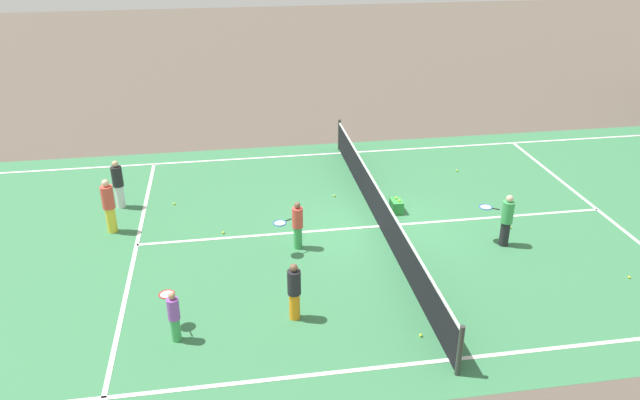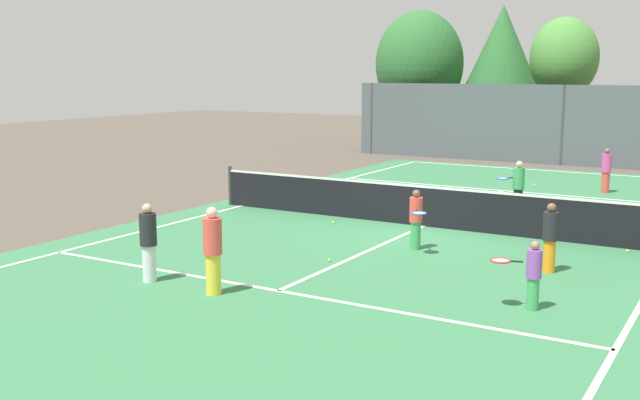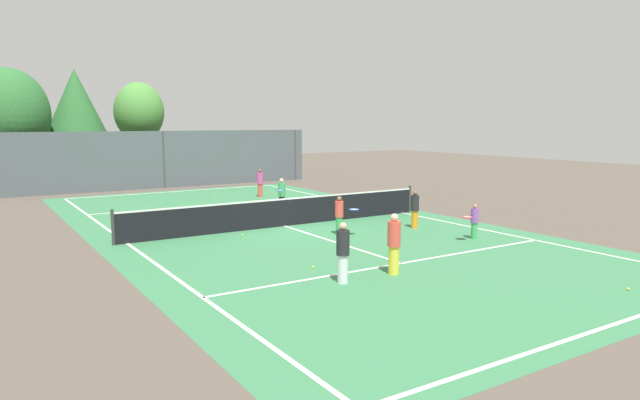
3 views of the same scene
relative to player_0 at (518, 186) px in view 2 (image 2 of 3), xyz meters
The scene contains 24 objects.
ground_plane 3.30m from the player_0, 116.94° to the right, with size 80.00×80.00×0.00m, color brown.
court_surface 3.30m from the player_0, 116.94° to the right, with size 13.00×25.00×0.01m.
tennis_net 3.23m from the player_0, 116.94° to the right, with size 11.90×0.10×1.10m.
perimeter_fence 11.26m from the player_0, 97.46° to the left, with size 18.00×0.12×3.20m.
tree_0 16.62m from the player_0, 122.62° to the left, with size 4.09×4.24×6.52m.
tree_1 14.09m from the player_0, 98.77° to the left, with size 2.85×2.85×5.99m.
tree_2 16.38m from the player_0, 109.22° to the left, with size 4.06×4.06×6.72m.
player_0 is the anchor object (origin of this frame).
player_1 6.07m from the player_0, 68.34° to the right, with size 0.28×0.28×1.33m.
player_2 10.23m from the player_0, 103.06° to the right, with size 0.32×0.32×1.51m.
player_3 5.26m from the player_0, 97.22° to the right, with size 0.63×0.83×1.28m.
player_4 10.64m from the player_0, 110.95° to the right, with size 0.31×0.31×1.43m.
player_5 4.97m from the player_0, 73.87° to the left, with size 0.30×0.30×1.39m.
player_6 8.47m from the player_0, 72.45° to the right, with size 0.82×0.48×1.12m.
ball_crate 3.18m from the player_0, 135.69° to the right, with size 0.47×0.30×0.43m.
tennis_ball_1 4.63m from the player_0, 44.38° to the right, with size 0.07×0.07×0.07m, color #CCE533.
tennis_ball_2 4.84m from the player_0, behind, with size 0.07×0.07×0.07m, color #CCE533.
tennis_ball_3 9.24m from the player_0, 113.68° to the right, with size 0.07×0.07×0.07m, color #CCE533.
tennis_ball_4 5.24m from the player_0, 99.63° to the left, with size 0.07×0.07×0.07m, color #CCE533.
tennis_ball_5 3.08m from the player_0, 48.95° to the left, with size 0.07×0.07×0.07m, color #CCE533.
tennis_ball_6 1.20m from the player_0, 143.61° to the left, with size 0.07×0.07×0.07m, color #CCE533.
tennis_ball_7 5.17m from the player_0, 133.12° to the right, with size 0.07×0.07×0.07m, color #CCE533.
tennis_ball_8 6.82m from the player_0, 156.74° to the right, with size 0.07×0.07×0.07m, color #CCE533.
tennis_ball_9 7.30m from the player_0, 103.65° to the right, with size 0.07×0.07×0.07m, color #CCE533.
Camera 2 is at (7.02, -16.86, 3.76)m, focal length 42.45 mm.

